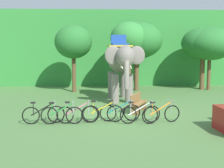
# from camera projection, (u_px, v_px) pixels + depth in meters

# --- Properties ---
(ground_plane) EXTENTS (80.00, 80.00, 0.00)m
(ground_plane) POSITION_uv_depth(u_px,v_px,m) (121.00, 115.00, 14.00)
(ground_plane) COLOR #4C753D
(foliage_hedge) EXTENTS (36.00, 6.00, 5.90)m
(foliage_hedge) POSITION_uv_depth(u_px,v_px,m) (109.00, 48.00, 26.66)
(foliage_hedge) COLOR #338438
(foliage_hedge) RESTS_ON ground
(tree_right) EXTENTS (2.50, 2.50, 4.50)m
(tree_right) POSITION_uv_depth(u_px,v_px,m) (73.00, 42.00, 20.45)
(tree_right) COLOR brown
(tree_right) RESTS_ON ground
(tree_center_right) EXTENTS (2.46, 2.46, 4.72)m
(tree_center_right) POSITION_uv_depth(u_px,v_px,m) (129.00, 39.00, 20.31)
(tree_center_right) COLOR brown
(tree_center_right) RESTS_ON ground
(tree_far_right) EXTENTS (3.58, 3.58, 4.80)m
(tree_far_right) POSITION_uv_depth(u_px,v_px,m) (137.00, 41.00, 21.22)
(tree_far_right) COLOR brown
(tree_far_right) RESTS_ON ground
(tree_center_left) EXTENTS (3.08, 3.08, 4.43)m
(tree_center_left) POSITION_uv_depth(u_px,v_px,m) (203.00, 44.00, 21.72)
(tree_center_left) COLOR brown
(tree_center_left) RESTS_ON ground
(tree_center) EXTENTS (3.50, 3.50, 4.43)m
(tree_center) POSITION_uv_depth(u_px,v_px,m) (210.00, 44.00, 21.56)
(tree_center) COLOR brown
(tree_center) RESTS_ON ground
(elephant) EXTENTS (2.09, 4.19, 3.78)m
(elephant) POSITION_uv_depth(u_px,v_px,m) (121.00, 62.00, 17.23)
(elephant) COLOR slate
(elephant) RESTS_ON ground
(bike_black) EXTENTS (1.69, 0.52, 0.92)m
(bike_black) POSITION_uv_depth(u_px,v_px,m) (43.00, 114.00, 12.41)
(bike_black) COLOR black
(bike_black) RESTS_ON ground
(bike_green) EXTENTS (1.71, 0.52, 0.92)m
(bike_green) POSITION_uv_depth(u_px,v_px,m) (62.00, 115.00, 12.31)
(bike_green) COLOR black
(bike_green) RESTS_ON ground
(bike_pink) EXTENTS (1.71, 0.52, 0.92)m
(bike_pink) POSITION_uv_depth(u_px,v_px,m) (77.00, 114.00, 12.46)
(bike_pink) COLOR black
(bike_pink) RESTS_ON ground
(bike_yellow) EXTENTS (1.71, 0.52, 0.92)m
(bike_yellow) POSITION_uv_depth(u_px,v_px,m) (103.00, 113.00, 12.63)
(bike_yellow) COLOR black
(bike_yellow) RESTS_ON ground
(bike_teal) EXTENTS (1.71, 0.52, 0.92)m
(bike_teal) POSITION_uv_depth(u_px,v_px,m) (120.00, 112.00, 12.80)
(bike_teal) COLOR black
(bike_teal) RESTS_ON ground
(bike_white) EXTENTS (1.69, 0.52, 0.92)m
(bike_white) POSITION_uv_depth(u_px,v_px,m) (140.00, 114.00, 12.46)
(bike_white) COLOR black
(bike_white) RESTS_ON ground
(bike_orange) EXTENTS (1.66, 0.63, 0.92)m
(bike_orange) POSITION_uv_depth(u_px,v_px,m) (161.00, 114.00, 12.50)
(bike_orange) COLOR black
(bike_orange) RESTS_ON ground
(wooden_bench) EXTENTS (1.00, 1.53, 0.89)m
(wooden_bench) POSITION_uv_depth(u_px,v_px,m) (138.00, 102.00, 14.50)
(wooden_bench) COLOR brown
(wooden_bench) RESTS_ON ground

